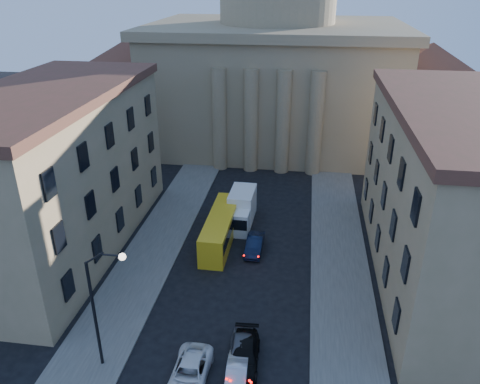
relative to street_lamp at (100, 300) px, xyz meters
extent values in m
cube|color=#54514C|center=(-1.53, 10.00, -5.21)|extent=(5.00, 60.00, 0.15)
cube|color=#54514C|center=(15.47, 10.00, -5.21)|extent=(5.00, 60.00, 0.15)
cube|color=#8E7B57|center=(6.97, 48.00, 2.71)|extent=(34.00, 26.00, 16.00)
cube|color=#8E7B57|center=(6.97, 48.00, 11.11)|extent=(35.50, 27.50, 1.20)
cylinder|color=#8E7B57|center=(6.97, 48.00, 14.71)|extent=(16.00, 16.00, 8.00)
cube|color=#8E7B57|center=(-14.03, 46.00, 0.21)|extent=(13.00, 13.00, 11.00)
cone|color=brown|center=(-14.03, 46.00, 7.71)|extent=(26.02, 26.02, 4.00)
cube|color=#8E7B57|center=(27.97, 46.00, 0.21)|extent=(13.00, 13.00, 11.00)
cone|color=brown|center=(27.97, 46.00, 7.71)|extent=(26.02, 26.02, 4.00)
cylinder|color=#8E7B57|center=(0.97, 34.80, 1.21)|extent=(1.80, 1.80, 13.00)
cylinder|color=#8E7B57|center=(4.97, 34.80, 1.21)|extent=(1.80, 1.80, 13.00)
cylinder|color=#8E7B57|center=(8.97, 34.80, 1.21)|extent=(1.80, 1.80, 13.00)
cylinder|color=#8E7B57|center=(12.97, 34.80, 1.21)|extent=(1.80, 1.80, 13.00)
cube|color=tan|center=(-10.03, 14.00, 1.71)|extent=(11.00, 26.00, 14.00)
cube|color=brown|center=(-10.03, 14.00, 9.01)|extent=(11.60, 26.60, 0.80)
cube|color=tan|center=(23.97, 14.00, 1.71)|extent=(11.00, 26.00, 14.00)
cube|color=brown|center=(23.97, 14.00, 9.01)|extent=(11.60, 26.60, 0.80)
cylinder|color=black|center=(-0.53, 0.00, -1.29)|extent=(0.20, 0.20, 8.00)
cylinder|color=black|center=(0.02, 0.00, 3.06)|extent=(1.30, 0.12, 0.96)
cylinder|color=black|center=(1.02, 0.00, 3.36)|extent=(1.30, 0.12, 0.12)
sphere|color=white|center=(1.77, 0.00, 3.31)|extent=(0.44, 0.44, 0.44)
imported|color=#B7B9C0|center=(8.42, -0.21, -4.67)|extent=(1.47, 3.79, 1.23)
imported|color=white|center=(5.49, -0.54, -4.60)|extent=(2.31, 4.93, 1.37)
imported|color=black|center=(8.68, 1.41, -4.59)|extent=(2.17, 4.88, 1.39)
imported|color=#505055|center=(8.49, 1.64, -4.53)|extent=(2.00, 4.50, 1.50)
imported|color=black|center=(7.77, 15.20, -4.60)|extent=(1.50, 4.20, 1.38)
cube|color=yellow|center=(4.37, 16.48, -3.89)|extent=(2.32, 9.90, 2.78)
cube|color=black|center=(4.37, 16.48, -3.44)|extent=(2.37, 9.36, 0.99)
cylinder|color=black|center=(3.44, 12.90, -4.84)|extent=(0.28, 0.90, 0.90)
cylinder|color=black|center=(5.24, 12.88, -4.84)|extent=(0.28, 0.90, 0.90)
cylinder|color=black|center=(3.50, 20.08, -4.84)|extent=(0.28, 0.90, 0.90)
cylinder|color=black|center=(5.29, 20.07, -4.84)|extent=(0.28, 0.90, 0.90)
cube|color=white|center=(5.74, 18.34, -4.08)|extent=(2.37, 2.47, 2.41)
cube|color=black|center=(5.71, 17.19, -3.78)|extent=(2.21, 0.18, 1.10)
cube|color=white|center=(5.81, 21.05, -3.53)|extent=(2.52, 4.28, 3.11)
cylinder|color=black|center=(4.72, 17.97, -4.83)|extent=(0.31, 0.91, 0.90)
cylinder|color=black|center=(6.73, 17.91, -4.83)|extent=(0.31, 0.91, 0.90)
cylinder|color=black|center=(4.83, 21.98, -4.83)|extent=(0.31, 0.91, 0.90)
cylinder|color=black|center=(6.84, 21.93, -4.83)|extent=(0.31, 0.91, 0.90)
camera|label=1|loc=(11.70, -21.49, 18.10)|focal=35.00mm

